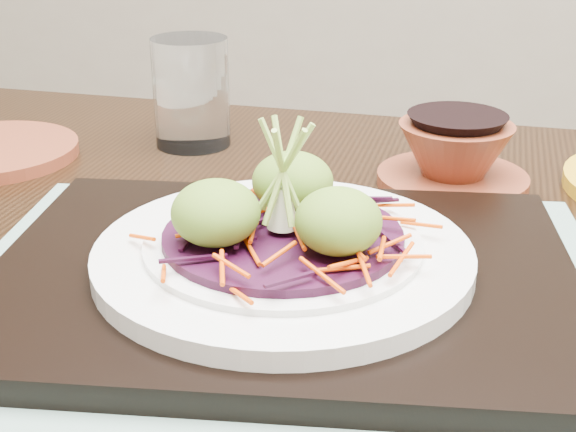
% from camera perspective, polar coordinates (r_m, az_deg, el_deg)
% --- Properties ---
extents(dining_table, '(1.28, 0.91, 0.76)m').
position_cam_1_polar(dining_table, '(0.65, 1.51, -11.47)').
color(dining_table, black).
rests_on(dining_table, ground).
extents(placemat, '(0.48, 0.39, 0.00)m').
position_cam_1_polar(placemat, '(0.56, -0.35, -5.29)').
color(placemat, gray).
rests_on(placemat, dining_table).
extents(serving_tray, '(0.42, 0.33, 0.02)m').
position_cam_1_polar(serving_tray, '(0.56, -0.35, -4.30)').
color(serving_tray, black).
rests_on(serving_tray, placemat).
extents(white_plate, '(0.26, 0.26, 0.02)m').
position_cam_1_polar(white_plate, '(0.55, -0.35, -2.68)').
color(white_plate, silver).
rests_on(white_plate, serving_tray).
extents(cabbage_bed, '(0.16, 0.16, 0.01)m').
position_cam_1_polar(cabbage_bed, '(0.54, -0.36, -1.43)').
color(cabbage_bed, '#2D0923').
rests_on(cabbage_bed, white_plate).
extents(carrot_julienne, '(0.20, 0.20, 0.01)m').
position_cam_1_polar(carrot_julienne, '(0.54, -0.36, -0.66)').
color(carrot_julienne, '#E24404').
rests_on(carrot_julienne, cabbage_bed).
extents(guacamole_scoops, '(0.14, 0.13, 0.04)m').
position_cam_1_polar(guacamole_scoops, '(0.53, -0.38, 0.79)').
color(guacamole_scoops, olive).
rests_on(guacamole_scoops, cabbage_bed).
extents(scallion_garnish, '(0.06, 0.06, 0.09)m').
position_cam_1_polar(scallion_garnish, '(0.52, -0.37, 2.81)').
color(scallion_garnish, '#96C04C').
rests_on(scallion_garnish, cabbage_bed).
extents(water_glass, '(0.09, 0.09, 0.11)m').
position_cam_1_polar(water_glass, '(0.85, -6.89, 8.72)').
color(water_glass, white).
rests_on(water_glass, dining_table).
extents(terracotta_bowl_set, '(0.15, 0.15, 0.06)m').
position_cam_1_polar(terracotta_bowl_set, '(0.76, 11.73, 4.08)').
color(terracotta_bowl_set, maroon).
rests_on(terracotta_bowl_set, dining_table).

